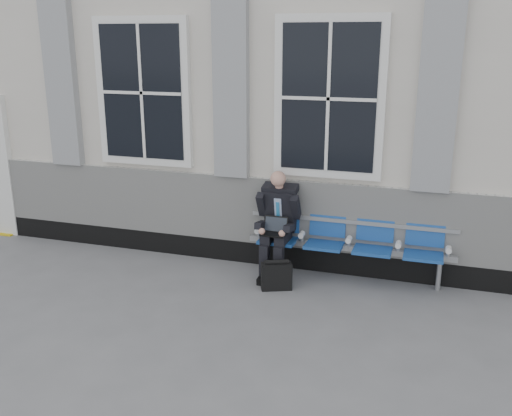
% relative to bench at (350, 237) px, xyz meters
% --- Properties ---
extents(ground, '(70.00, 70.00, 0.00)m').
position_rel_bench_xyz_m(ground, '(-0.70, -1.32, -0.55)').
color(ground, slate).
rests_on(ground, ground).
extents(station_building, '(14.40, 4.40, 4.49)m').
position_rel_bench_xyz_m(station_building, '(-0.72, 2.15, 1.67)').
color(station_building, silver).
rests_on(station_building, ground).
extents(bench, '(2.60, 0.47, 0.91)m').
position_rel_bench_xyz_m(bench, '(0.00, 0.00, 0.00)').
color(bench, '#9EA0A3').
rests_on(bench, ground).
extents(businessman, '(0.54, 0.72, 1.37)m').
position_rel_bench_xyz_m(businessman, '(-0.90, -0.13, 0.20)').
color(businessman, black).
rests_on(businessman, ground).
extents(briefcase, '(0.40, 0.29, 0.38)m').
position_rel_bench_xyz_m(briefcase, '(-0.79, -0.59, -0.38)').
color(briefcase, black).
rests_on(briefcase, ground).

